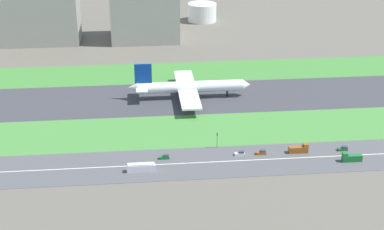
# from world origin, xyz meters

# --- Properties ---
(ground_plane) EXTENTS (800.00, 800.00, 0.00)m
(ground_plane) POSITION_xyz_m (0.00, 0.00, 0.00)
(ground_plane) COLOR #5B564C
(runway) EXTENTS (280.00, 46.00, 0.10)m
(runway) POSITION_xyz_m (0.00, 0.00, 0.05)
(runway) COLOR #38383D
(runway) RESTS_ON ground_plane
(grass_median_north) EXTENTS (280.00, 36.00, 0.10)m
(grass_median_north) POSITION_xyz_m (0.00, 41.00, 0.05)
(grass_median_north) COLOR #3D7A33
(grass_median_north) RESTS_ON ground_plane
(grass_median_south) EXTENTS (280.00, 36.00, 0.10)m
(grass_median_south) POSITION_xyz_m (0.00, -41.00, 0.05)
(grass_median_south) COLOR #427F38
(grass_median_south) RESTS_ON ground_plane
(highway) EXTENTS (280.00, 28.00, 0.10)m
(highway) POSITION_xyz_m (0.00, -73.00, 0.05)
(highway) COLOR #4C4C4F
(highway) RESTS_ON ground_plane
(highway_centerline) EXTENTS (266.00, 0.50, 0.01)m
(highway_centerline) POSITION_xyz_m (0.00, -73.00, 0.11)
(highway_centerline) COLOR silver
(highway_centerline) RESTS_ON highway
(airliner) EXTENTS (65.00, 56.00, 19.70)m
(airliner) POSITION_xyz_m (3.33, 0.00, 6.23)
(airliner) COLOR white
(airliner) RESTS_ON runway
(car_2) EXTENTS (4.40, 1.80, 2.00)m
(car_2) POSITION_xyz_m (65.47, -68.00, 0.92)
(car_2) COLOR #19662D
(car_2) RESTS_ON highway
(car_4) EXTENTS (4.40, 1.80, 2.00)m
(car_4) POSITION_xyz_m (29.09, -68.00, 0.92)
(car_4) COLOR brown
(car_4) RESTS_ON highway
(car_0) EXTENTS (4.40, 1.80, 2.00)m
(car_0) POSITION_xyz_m (-12.85, -68.00, 0.92)
(car_0) COLOR #19662D
(car_0) RESTS_ON highway
(bus_0) EXTENTS (11.60, 2.50, 3.50)m
(bus_0) POSITION_xyz_m (-23.05, -78.00, 1.82)
(bus_0) COLOR silver
(bus_0) RESTS_ON highway
(truck_0) EXTENTS (8.40, 2.50, 4.00)m
(truck_0) POSITION_xyz_m (45.56, -68.00, 1.67)
(truck_0) COLOR brown
(truck_0) RESTS_ON highway
(truck_1) EXTENTS (8.40, 2.50, 4.00)m
(truck_1) POSITION_xyz_m (65.50, -78.00, 1.67)
(truck_1) COLOR #19662D
(truck_1) RESTS_ON highway
(car_1) EXTENTS (4.40, 1.80, 2.00)m
(car_1) POSITION_xyz_m (19.72, -68.00, 0.92)
(car_1) COLOR silver
(car_1) RESTS_ON highway
(traffic_light) EXTENTS (0.36, 0.50, 7.20)m
(traffic_light) POSITION_xyz_m (10.78, -60.01, 4.29)
(traffic_light) COLOR #4C4C51
(traffic_light) RESTS_ON highway
(terminal_building) EXTENTS (57.08, 30.12, 40.41)m
(terminal_building) POSITION_xyz_m (-90.00, 114.00, 20.21)
(terminal_building) COLOR #9E998E
(terminal_building) RESTS_ON ground_plane
(hangar_building) EXTENTS (46.58, 35.92, 43.05)m
(hangar_building) POSITION_xyz_m (-16.09, 114.00, 21.53)
(hangar_building) COLOR #9E998E
(hangar_building) RESTS_ON ground_plane
(fuel_tank_west) EXTENTS (24.77, 24.77, 17.22)m
(fuel_tank_west) POSITION_xyz_m (-4.00, 159.00, 8.61)
(fuel_tank_west) COLOR silver
(fuel_tank_west) RESTS_ON ground_plane
(fuel_tank_centre) EXTENTS (22.26, 22.26, 13.86)m
(fuel_tank_centre) POSITION_xyz_m (29.44, 159.00, 6.93)
(fuel_tank_centre) COLOR silver
(fuel_tank_centre) RESTS_ON ground_plane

